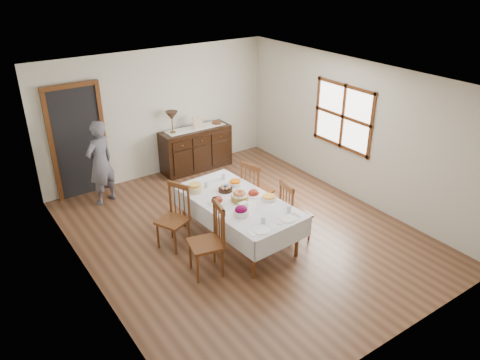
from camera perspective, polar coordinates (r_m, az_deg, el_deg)
ground at (r=7.92m, az=0.41°, el=-6.45°), size 6.00×6.00×0.00m
room_shell at (r=7.43m, az=-2.34°, el=5.41°), size 5.02×6.02×2.65m
dining_table at (r=7.40m, az=-0.31°, el=-3.10°), size 1.24×2.23×0.74m
chair_left_near at (r=6.74m, az=-3.74°, el=-7.23°), size 0.55×0.55×1.11m
chair_left_far at (r=7.43m, az=-7.98°, el=-4.36°), size 0.57×0.57×1.04m
chair_right_near at (r=7.57m, az=6.47°, el=-3.76°), size 0.49×0.49×1.02m
chair_right_far at (r=8.15m, az=1.86°, el=-1.12°), size 0.53×0.53×1.06m
sideboard at (r=10.09m, az=-5.39°, el=3.79°), size 1.53×0.55×0.92m
person at (r=8.87m, az=-16.70°, el=2.33°), size 0.63×0.53×1.71m
bread_basket at (r=7.30m, az=-0.07°, el=-2.01°), size 0.27×0.27×0.17m
egg_basket at (r=7.63m, az=-1.80°, el=-1.09°), size 0.23×0.23×0.10m
ham_platter_a at (r=7.30m, az=-2.82°, el=-2.48°), size 0.29×0.29×0.11m
ham_platter_b at (r=7.51m, az=1.68°, el=-1.62°), size 0.30×0.30×0.11m
beet_bowl at (r=6.92m, az=0.14°, el=-3.83°), size 0.24×0.24×0.15m
carrot_bowl at (r=7.81m, az=-0.60°, el=-0.39°), size 0.23×0.23×0.09m
pineapple_bowl at (r=7.63m, az=-5.54°, el=-0.98°), size 0.25×0.25×0.14m
casserole_dish at (r=7.38m, az=3.51°, el=-2.16°), size 0.23×0.23×0.07m
butter_dish at (r=7.16m, az=0.38°, el=-3.02°), size 0.15×0.10×0.07m
setting_left at (r=6.65m, az=2.66°, el=-5.68°), size 0.43×0.31×0.10m
setting_right at (r=6.94m, az=5.82°, el=-4.31°), size 0.43×0.31×0.10m
glass_far_a at (r=7.76m, az=-4.14°, el=-0.55°), size 0.06×0.06×0.10m
glass_far_b at (r=8.03m, az=-2.00°, el=0.50°), size 0.07×0.07×0.11m
runner at (r=9.96m, az=-5.47°, el=6.34°), size 1.30×0.35×0.01m
table_lamp at (r=9.63m, az=-8.33°, el=7.68°), size 0.26×0.26×0.46m
picture_frame at (r=9.86m, az=-5.16°, el=6.98°), size 0.22×0.08×0.28m
deco_bowl at (r=10.18m, az=-2.86°, el=7.01°), size 0.20×0.20×0.06m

